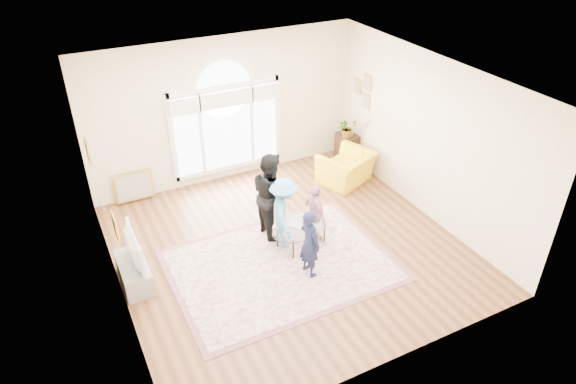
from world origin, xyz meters
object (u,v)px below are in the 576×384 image
tv_console (134,273)px  coffee_table (301,227)px  area_rug (281,265)px  television (130,249)px  armchair (346,168)px

tv_console → coffee_table: bearing=-6.5°
area_rug → television: television is taller
area_rug → coffee_table: 0.82m
area_rug → coffee_table: bearing=32.5°
area_rug → armchair: bearing=37.2°
television → coffee_table: (2.99, -0.34, -0.31)m
tv_console → television: size_ratio=0.99×
television → coffee_table: bearing=-6.6°
tv_console → area_rug: bearing=-17.0°
armchair → coffee_table: bearing=17.2°
tv_console → armchair: (4.97, 1.24, 0.15)m
tv_console → television: bearing=0.0°
television → tv_console: bearing=180.0°
area_rug → television: size_ratio=3.57×
coffee_table → area_rug: bearing=-161.3°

